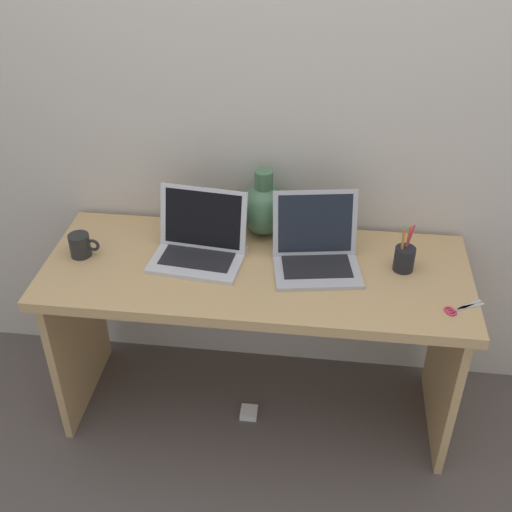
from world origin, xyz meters
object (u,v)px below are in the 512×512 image
(laptop_left, at_px, (200,240))
(pen_cup, at_px, (404,258))
(laptop_right, at_px, (316,247))
(coffee_mug, at_px, (81,245))
(power_brick, at_px, (249,413))
(scissors, at_px, (457,309))
(green_vase, at_px, (264,208))

(laptop_left, bearing_deg, pen_cup, -0.21)
(laptop_right, relative_size, coffee_mug, 2.99)
(power_brick, bearing_deg, coffee_mug, 174.99)
(laptop_right, bearing_deg, pen_cup, -1.08)
(laptop_left, xyz_separation_m, coffee_mug, (-0.44, -0.05, -0.02))
(laptop_right, relative_size, scissors, 2.45)
(laptop_left, bearing_deg, scissors, -13.35)
(laptop_right, relative_size, power_brick, 4.90)
(scissors, bearing_deg, pen_cup, 127.93)
(pen_cup, distance_m, power_brick, 0.95)
(coffee_mug, relative_size, pen_cup, 0.62)
(laptop_right, xyz_separation_m, scissors, (0.48, -0.22, -0.06))
(green_vase, height_order, pen_cup, green_vase)
(laptop_left, relative_size, power_brick, 5.01)
(laptop_left, relative_size, pen_cup, 1.90)
(laptop_right, xyz_separation_m, pen_cup, (0.32, -0.01, -0.02))
(laptop_right, bearing_deg, scissors, -24.36)
(coffee_mug, distance_m, pen_cup, 1.18)
(green_vase, xyz_separation_m, scissors, (0.69, -0.40, -0.10))
(laptop_right, relative_size, pen_cup, 1.86)
(coffee_mug, relative_size, scissors, 0.82)
(laptop_left, distance_m, laptop_right, 0.42)
(coffee_mug, height_order, scissors, coffee_mug)
(laptop_left, bearing_deg, coffee_mug, -173.22)
(laptop_left, bearing_deg, green_vase, 41.16)
(scissors, bearing_deg, laptop_left, 166.65)
(green_vase, relative_size, power_brick, 3.81)
(laptop_right, distance_m, coffee_mug, 0.86)
(laptop_right, height_order, green_vase, green_vase)
(scissors, distance_m, power_brick, 1.02)
(pen_cup, bearing_deg, laptop_left, 179.79)
(coffee_mug, bearing_deg, green_vase, 20.11)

